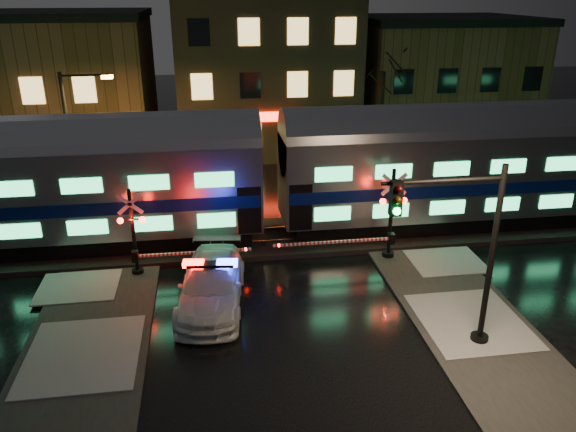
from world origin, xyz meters
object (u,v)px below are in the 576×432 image
object	(u,v)px
crossing_signal_right	(383,224)
streetlight	(75,137)
police_car	(212,285)
traffic_light	(463,257)
crossing_signal_left	(144,242)

from	to	relation	value
crossing_signal_right	streetlight	world-z (taller)	streetlight
police_car	traffic_light	xyz separation A→B (m)	(7.68, -3.80, 2.46)
traffic_light	streetlight	distance (m)	19.11
crossing_signal_left	streetlight	distance (m)	8.06
crossing_signal_left	traffic_light	bearing A→B (deg)	-32.03
traffic_light	streetlight	world-z (taller)	streetlight
crossing_signal_right	crossing_signal_left	size ratio (longest dim) A/B	1.09
police_car	traffic_light	size ratio (longest dim) A/B	0.94
crossing_signal_left	traffic_light	size ratio (longest dim) A/B	0.85
police_car	crossing_signal_right	xyz separation A→B (m)	(7.25, 2.64, 0.85)
streetlight	crossing_signal_right	bearing A→B (deg)	-26.51
crossing_signal_left	traffic_light	xyz separation A→B (m)	(10.27, -6.43, 1.75)
police_car	crossing_signal_right	bearing A→B (deg)	26.62
traffic_light	crossing_signal_right	bearing A→B (deg)	85.39
crossing_signal_right	traffic_light	world-z (taller)	traffic_light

